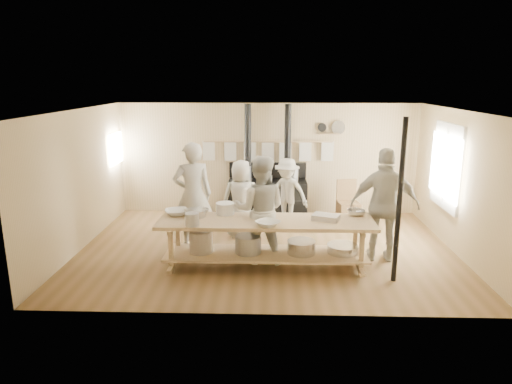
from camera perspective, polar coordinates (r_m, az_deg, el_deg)
ground at (r=8.74m, az=1.29°, el=-7.07°), size 7.00×7.00×0.00m
room_shell at (r=8.30m, az=1.36°, el=3.45°), size 7.00×7.00×7.00m
window_right at (r=9.54m, az=22.75°, el=2.98°), size 0.09×1.50×1.65m
left_opening at (r=10.86m, az=-17.13°, el=5.21°), size 0.00×0.90×0.90m
stove at (r=10.61m, az=1.40°, el=-0.33°), size 1.90×0.75×2.60m
towel_rail at (r=10.68m, az=1.48°, el=5.45°), size 3.00×0.04×0.47m
back_wall_shelf at (r=10.75m, az=9.40°, el=7.72°), size 0.63×0.14×0.32m
prep_table at (r=7.72m, az=1.18°, el=-5.86°), size 3.60×0.90×0.85m
support_post at (r=7.33m, az=17.48°, el=-1.22°), size 0.08×0.08×2.60m
cook_far_left at (r=8.68m, az=-7.90°, el=-0.37°), size 0.84×0.67×2.02m
cook_left at (r=7.87m, az=0.52°, el=-2.22°), size 0.97×0.78×1.89m
cook_center at (r=9.15m, az=-1.84°, el=-0.89°), size 0.83×0.59×1.59m
cook_right at (r=8.22m, az=15.78°, el=-1.62°), size 1.23×0.64×2.01m
cook_by_window at (r=9.87m, az=3.86°, el=-0.09°), size 1.11×0.88×1.50m
chair at (r=10.38m, az=11.41°, el=-2.28°), size 0.51×0.51×0.96m
bowl_white_a at (r=8.00m, az=-9.90°, el=-2.51°), size 0.50×0.50×0.10m
bowl_steel_a at (r=8.01m, az=-6.97°, el=-2.40°), size 0.39×0.39×0.09m
bowl_white_b at (r=7.28m, az=1.48°, el=-3.97°), size 0.52×0.52×0.09m
bowl_steel_b at (r=8.05m, az=12.39°, el=-2.52°), size 0.36×0.36×0.10m
roasting_pan at (r=7.69m, az=8.72°, el=-3.15°), size 0.50×0.42×0.09m
mixing_bowl_large at (r=7.86m, az=-7.62°, el=-2.62°), size 0.38×0.38×0.12m
bucket_galv at (r=7.37m, az=-8.01°, el=-3.40°), size 0.25×0.25×0.21m
deep_bowl_enamel at (r=7.94m, az=-3.87°, el=-2.07°), size 0.41×0.41×0.20m
pitcher at (r=7.89m, az=1.86°, el=-2.13°), size 0.17×0.17×0.21m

